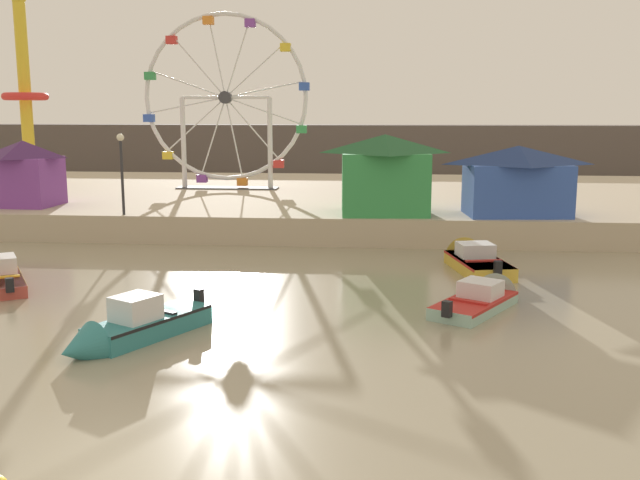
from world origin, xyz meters
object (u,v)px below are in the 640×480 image
Objects in this scene: motorboat_mustard_yellow at (471,259)px; carnival_booth_blue_tent at (517,179)px; drop_tower_yellow_tower at (26,105)px; carnival_booth_purple_stall at (24,172)px; motorboat_seafoam at (486,297)px; motorboat_teal_painted at (130,328)px; ferris_wheel_white_frame at (226,101)px; motorboat_faded_red at (3,273)px; carnival_booth_green_kiosk at (385,173)px; promenade_lamp_near at (121,161)px.

carnival_booth_blue_tent is (2.43, 5.18, 2.46)m from motorboat_mustard_yellow.
drop_tower_yellow_tower is (-24.33, 15.03, 5.65)m from motorboat_mustard_yellow.
drop_tower_yellow_tower reaches higher than carnival_booth_purple_stall.
carnival_booth_purple_stall is at bearing 90.86° from motorboat_seafoam.
motorboat_teal_painted is at bearing 146.02° from motorboat_seafoam.
motorboat_mustard_yellow is at bearing -49.67° from ferris_wheel_white_frame.
carnival_booth_green_kiosk reaches higher than motorboat_faded_red.
carnival_booth_blue_tent is at bearing -0.22° from carnival_booth_purple_stall.
promenade_lamp_near is at bearing -176.50° from carnival_booth_green_kiosk.
promenade_lamp_near is at bearing 88.52° from motorboat_seafoam.
motorboat_seafoam is at bearing -58.49° from ferris_wheel_white_frame.
motorboat_teal_painted is 19.23m from carnival_booth_blue_tent.
carnival_booth_blue_tent is at bearing -20.22° from drop_tower_yellow_tower.
promenade_lamp_near is at bearing 63.47° from motorboat_mustard_yellow.
motorboat_mustard_yellow is at bearing -14.71° from carnival_booth_purple_stall.
motorboat_faded_red is 11.06m from carnival_booth_purple_stall.
drop_tower_yellow_tower is 3.44× the size of carnival_booth_purple_stall.
carnival_booth_green_kiosk is at bearing 173.70° from carnival_booth_blue_tent.
promenade_lamp_near is (5.66, -2.47, 0.72)m from carnival_booth_purple_stall.
carnival_booth_purple_stall reaches higher than motorboat_faded_red.
carnival_booth_purple_stall reaches higher than carnival_booth_blue_tent.
motorboat_faded_red is at bearing -101.72° from promenade_lamp_near.
ferris_wheel_white_frame is (-12.29, 14.47, 5.84)m from motorboat_mustard_yellow.
motorboat_seafoam is (-0.16, -5.32, -0.07)m from motorboat_mustard_yellow.
motorboat_teal_painted is 0.90× the size of carnival_booth_blue_tent.
promenade_lamp_near reaches higher than motorboat_teal_painted.
motorboat_faded_red is 8.30m from promenade_lamp_near.
carnival_booth_blue_tent reaches higher than motorboat_faded_red.
motorboat_teal_painted is at bearing -59.08° from drop_tower_yellow_tower.
carnival_booth_purple_stall reaches higher than motorboat_seafoam.
motorboat_seafoam is at bearing -77.68° from carnival_booth_green_kiosk.
motorboat_seafoam is at bearing -128.22° from motorboat_faded_red.
drop_tower_yellow_tower reaches higher than motorboat_faded_red.
drop_tower_yellow_tower is 15.11m from promenade_lamp_near.
motorboat_faded_red is 19.47m from ferris_wheel_white_frame.
promenade_lamp_near reaches higher than carnival_booth_green_kiosk.
drop_tower_yellow_tower is (-8.24, 18.73, 5.68)m from motorboat_faded_red.
drop_tower_yellow_tower is 28.69m from carnival_booth_blue_tent.
promenade_lamp_near is at bearing -48.95° from drop_tower_yellow_tower.
drop_tower_yellow_tower reaches higher than motorboat_seafoam.
ferris_wheel_white_frame is 2.99× the size of carnival_booth_purple_stall.
carnival_booth_blue_tent is 1.41× the size of promenade_lamp_near.
promenade_lamp_near reaches higher than carnival_booth_blue_tent.
promenade_lamp_near is (-11.28, -1.48, 0.53)m from carnival_booth_green_kiosk.
motorboat_teal_painted is at bearing -116.66° from carnival_booth_green_kiosk.
motorboat_mustard_yellow is at bearing -120.53° from carnival_booth_blue_tent.
promenade_lamp_near is (-16.96, -1.40, 0.76)m from carnival_booth_blue_tent.
carnival_booth_green_kiosk is at bearing -24.86° from drop_tower_yellow_tower.
motorboat_mustard_yellow is at bearing -31.72° from drop_tower_yellow_tower.
carnival_booth_green_kiosk is (-3.25, 5.27, 2.70)m from motorboat_mustard_yellow.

